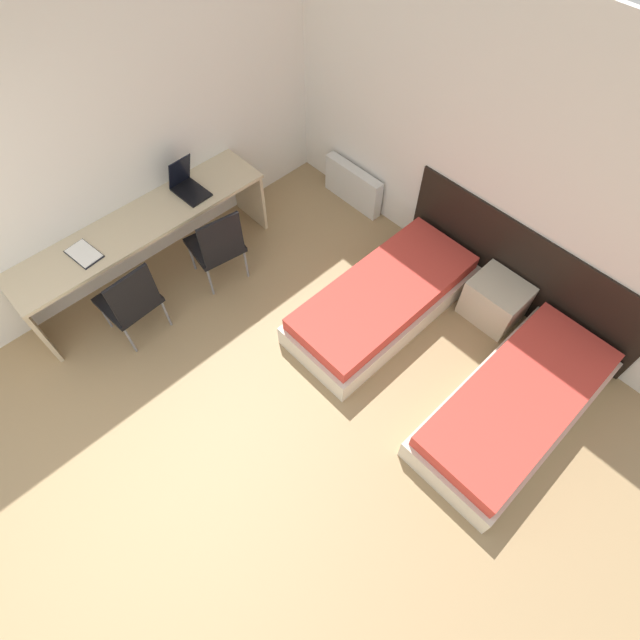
# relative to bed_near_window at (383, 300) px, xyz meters

# --- Properties ---
(ground_plane) EXTENTS (20.00, 20.00, 0.00)m
(ground_plane) POSITION_rel_bed_near_window_xyz_m (-0.08, -2.95, -0.19)
(ground_plane) COLOR #9E7F56
(wall_back) EXTENTS (5.24, 0.05, 2.70)m
(wall_back) POSITION_rel_bed_near_window_xyz_m (-0.08, 1.04, 1.16)
(wall_back) COLOR white
(wall_back) RESTS_ON ground_plane
(wall_left) EXTENTS (0.05, 4.96, 2.70)m
(wall_left) POSITION_rel_bed_near_window_xyz_m (-2.22, -0.96, 1.16)
(wall_left) COLOR white
(wall_left) RESTS_ON ground_plane
(headboard_panel) EXTENTS (2.46, 0.03, 0.94)m
(headboard_panel) POSITION_rel_bed_near_window_xyz_m (0.75, 1.01, 0.28)
(headboard_panel) COLOR black
(headboard_panel) RESTS_ON ground_plane
(bed_near_window) EXTENTS (0.86, 1.95, 0.40)m
(bed_near_window) POSITION_rel_bed_near_window_xyz_m (0.00, 0.00, 0.00)
(bed_near_window) COLOR beige
(bed_near_window) RESTS_ON ground_plane
(bed_near_door) EXTENTS (0.86, 1.95, 0.40)m
(bed_near_door) POSITION_rel_bed_near_window_xyz_m (1.50, 0.00, 0.00)
(bed_near_door) COLOR beige
(bed_near_door) RESTS_ON ground_plane
(nightstand) EXTENTS (0.52, 0.43, 0.45)m
(nightstand) POSITION_rel_bed_near_window_xyz_m (0.75, 0.76, 0.03)
(nightstand) COLOR beige
(nightstand) RESTS_ON ground_plane
(radiator) EXTENTS (0.78, 0.12, 0.46)m
(radiator) POSITION_rel_bed_near_window_xyz_m (-1.31, 0.92, 0.04)
(radiator) COLOR silver
(radiator) RESTS_ON ground_plane
(desk) EXTENTS (0.57, 2.51, 0.76)m
(desk) POSITION_rel_bed_near_window_xyz_m (-1.91, -1.33, 0.42)
(desk) COLOR #C6B28E
(desk) RESTS_ON ground_plane
(chair_near_laptop) EXTENTS (0.53, 0.53, 0.92)m
(chair_near_laptop) POSITION_rel_bed_near_window_xyz_m (-1.42, -0.85, 0.30)
(chair_near_laptop) COLOR black
(chair_near_laptop) RESTS_ON ground_plane
(chair_near_notebook) EXTENTS (0.50, 0.50, 0.92)m
(chair_near_notebook) POSITION_rel_bed_near_window_xyz_m (-1.42, -1.81, 0.30)
(chair_near_notebook) COLOR black
(chair_near_notebook) RESTS_ON ground_plane
(laptop) EXTENTS (0.38, 0.26, 0.36)m
(laptop) POSITION_rel_bed_near_window_xyz_m (-1.94, -0.75, 0.64)
(laptop) COLOR black
(laptop) RESTS_ON desk
(open_notebook) EXTENTS (0.35, 0.24, 0.02)m
(open_notebook) POSITION_rel_bed_near_window_xyz_m (-1.90, -1.89, 0.58)
(open_notebook) COLOR black
(open_notebook) RESTS_ON desk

